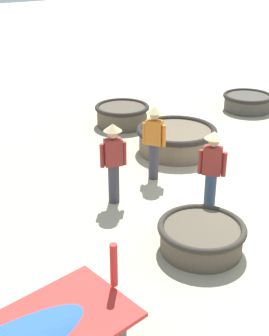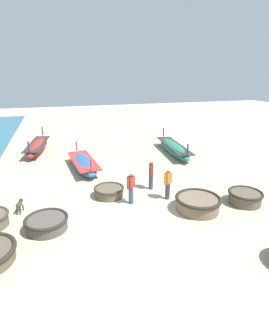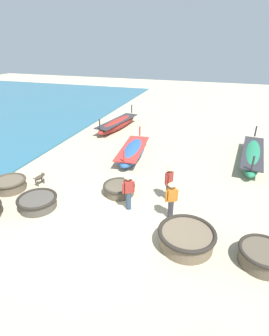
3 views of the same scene
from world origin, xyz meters
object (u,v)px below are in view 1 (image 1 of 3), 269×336
at_px(coracle_front_left, 122,114).
at_px(coracle_center, 247,102).
at_px(coracle_weathered, 201,236).
at_px(fisherman_standing_right, 113,158).
at_px(fisherman_hauling, 154,138).
at_px(fisherman_with_hat, 212,167).
at_px(coracle_front_right, 176,139).

bearing_deg(coracle_front_left, coracle_center, -107.22).
xyz_separation_m(coracle_weathered, fisherman_standing_right, (2.26, 0.23, 0.69)).
bearing_deg(fisherman_standing_right, coracle_front_left, -37.47).
bearing_deg(coracle_center, coracle_weathered, 125.46).
relative_size(coracle_weathered, fisherman_hauling, 0.90).
distance_m(coracle_center, fisherman_with_hat, 6.74).
bearing_deg(fisherman_standing_right, coracle_weathered, -174.10).
bearing_deg(fisherman_with_hat, coracle_weathered, 129.04).
xyz_separation_m(coracle_weathered, fisherman_hauling, (2.62, -1.08, 0.69)).
distance_m(coracle_front_left, coracle_center, 4.17).
xyz_separation_m(coracle_front_right, fisherman_hauling, (-0.83, 1.40, 0.61)).
bearing_deg(coracle_center, coracle_front_right, 106.41).
relative_size(coracle_front_left, coracle_front_right, 0.78).
height_order(coracle_front_right, coracle_center, coracle_front_right).
bearing_deg(coracle_weathered, fisherman_hauling, -22.36).
distance_m(coracle_center, fisherman_hauling, 5.85).
xyz_separation_m(coracle_front_left, fisherman_standing_right, (-3.62, 2.77, 0.64)).
distance_m(coracle_front_left, fisherman_hauling, 3.63).
xyz_separation_m(coracle_front_left, coracle_center, (-1.23, -3.98, -0.04)).
bearing_deg(coracle_weathered, fisherman_standing_right, 5.90).
bearing_deg(fisherman_hauling, fisherman_standing_right, 105.50).
bearing_deg(coracle_front_right, fisherman_with_hat, 150.90).
xyz_separation_m(coracle_weathered, coracle_front_right, (3.46, -2.48, 0.09)).
xyz_separation_m(coracle_center, fisherman_hauling, (-2.02, 5.44, 0.68)).
xyz_separation_m(coracle_weathered, coracle_center, (4.65, -6.52, 0.01)).
xyz_separation_m(fisherman_standing_right, fisherman_with_hat, (-1.43, -1.25, 0.00)).
height_order(coracle_front_left, fisherman_with_hat, fisherman_with_hat).
relative_size(coracle_front_left, fisherman_standing_right, 0.94).
bearing_deg(coracle_center, fisherman_hauling, 110.38).
distance_m(coracle_weathered, coracle_center, 8.01).
bearing_deg(coracle_weathered, coracle_center, -54.54).
relative_size(coracle_center, fisherman_hauling, 0.93).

